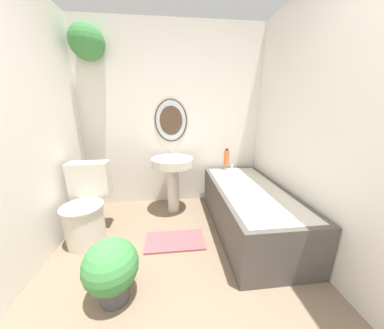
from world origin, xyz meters
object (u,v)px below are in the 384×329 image
at_px(pedestal_sink, 173,171).
at_px(toilet, 87,208).
at_px(shampoo_bottle, 227,157).
at_px(potted_plant, 111,268).
at_px(bathtub, 249,208).

bearing_deg(pedestal_sink, toilet, -151.80).
height_order(shampoo_bottle, potted_plant, shampoo_bottle).
xyz_separation_m(pedestal_sink, bathtub, (0.85, -0.52, -0.29)).
relative_size(toilet, shampoo_bottle, 3.46).
height_order(toilet, shampoo_bottle, shampoo_bottle).
bearing_deg(bathtub, pedestal_sink, 148.22).
height_order(pedestal_sink, potted_plant, pedestal_sink).
height_order(toilet, potted_plant, toilet).
distance_m(bathtub, shampoo_bottle, 0.80).
bearing_deg(potted_plant, bathtub, 29.32).
xyz_separation_m(bathtub, potted_plant, (-1.30, -0.73, 0.01)).
distance_m(pedestal_sink, bathtub, 1.04).
bearing_deg(potted_plant, shampoo_bottle, 49.20).
relative_size(bathtub, shampoo_bottle, 6.80).
relative_size(bathtub, potted_plant, 3.21).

